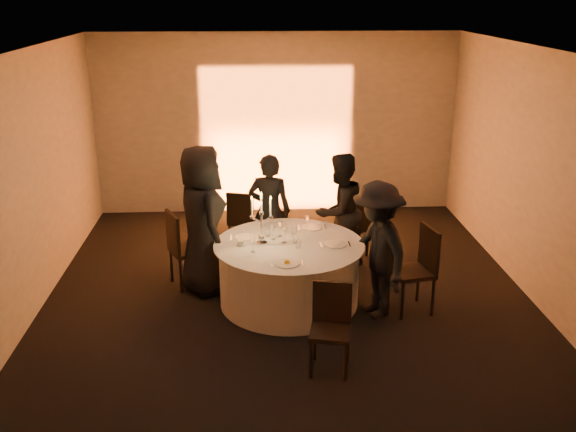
{
  "coord_description": "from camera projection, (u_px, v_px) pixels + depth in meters",
  "views": [
    {
      "loc": [
        -0.43,
        -7.07,
        3.64
      ],
      "look_at": [
        0.0,
        0.2,
        1.05
      ],
      "focal_mm": 40.0,
      "sensor_mm": 36.0,
      "label": 1
    }
  ],
  "objects": [
    {
      "name": "banquet_table",
      "position": [
        289.0,
        273.0,
        7.77
      ],
      "size": [
        1.8,
        1.8,
        0.77
      ],
      "color": "black",
      "rests_on": "floor"
    },
    {
      "name": "guest_left",
      "position": [
        202.0,
        220.0,
        7.92
      ],
      "size": [
        0.9,
        1.08,
        1.88
      ],
      "primitive_type": "imported",
      "rotation": [
        0.0,
        0.0,
        1.95
      ],
      "color": "black",
      "rests_on": "floor"
    },
    {
      "name": "chair_back_left",
      "position": [
        243.0,
        218.0,
        9.28
      ],
      "size": [
        0.5,
        0.5,
        0.91
      ],
      "rotation": [
        0.0,
        0.0,
        2.84
      ],
      "color": "black",
      "rests_on": "floor"
    },
    {
      "name": "wine_glass_c",
      "position": [
        280.0,
        226.0,
        7.82
      ],
      "size": [
        0.07,
        0.07,
        0.19
      ],
      "color": "white",
      "rests_on": "banquet_table"
    },
    {
      "name": "chair_front",
      "position": [
        331.0,
        322.0,
        6.39
      ],
      "size": [
        0.46,
        0.47,
        0.9
      ],
      "rotation": [
        0.0,
        0.0,
        -0.21
      ],
      "color": "black",
      "rests_on": "floor"
    },
    {
      "name": "ceiling",
      "position": [
        289.0,
        52.0,
        6.89
      ],
      "size": [
        7.0,
        7.0,
        0.0
      ],
      "primitive_type": "plane",
      "rotation": [
        3.14,
        0.0,
        0.0
      ],
      "color": "silver",
      "rests_on": "wall_back"
    },
    {
      "name": "plate_left",
      "position": [
        245.0,
        237.0,
        7.82
      ],
      "size": [
        0.36,
        0.25,
        0.01
      ],
      "color": "white",
      "rests_on": "banquet_table"
    },
    {
      "name": "wine_glass_b",
      "position": [
        273.0,
        229.0,
        7.72
      ],
      "size": [
        0.07,
        0.07,
        0.19
      ],
      "color": "white",
      "rests_on": "banquet_table"
    },
    {
      "name": "wall_front",
      "position": [
        322.0,
        343.0,
        4.1
      ],
      "size": [
        7.0,
        0.0,
        7.0
      ],
      "primitive_type": "plane",
      "rotation": [
        -1.57,
        0.0,
        0.0
      ],
      "color": "#B1ACA4",
      "rests_on": "floor"
    },
    {
      "name": "candelabra",
      "position": [
        262.0,
        226.0,
        7.56
      ],
      "size": [
        0.27,
        0.13,
        0.65
      ],
      "color": "white",
      "rests_on": "banquet_table"
    },
    {
      "name": "tumbler_a",
      "position": [
        294.0,
        230.0,
        7.93
      ],
      "size": [
        0.07,
        0.07,
        0.09
      ],
      "primitive_type": "cylinder",
      "color": "white",
      "rests_on": "banquet_table"
    },
    {
      "name": "wine_glass_d",
      "position": [
        285.0,
        232.0,
        7.62
      ],
      "size": [
        0.07,
        0.07,
        0.19
      ],
      "color": "white",
      "rests_on": "banquet_table"
    },
    {
      "name": "wall_back",
      "position": [
        276.0,
        124.0,
        10.68
      ],
      "size": [
        7.0,
        0.0,
        7.0
      ],
      "primitive_type": "plane",
      "rotation": [
        1.57,
        0.0,
        0.0
      ],
      "color": "#B1ACA4",
      "rests_on": "floor"
    },
    {
      "name": "plate_back_right",
      "position": [
        312.0,
        227.0,
        8.15
      ],
      "size": [
        0.35,
        0.27,
        0.01
      ],
      "color": "white",
      "rests_on": "banquet_table"
    },
    {
      "name": "chair_right",
      "position": [
        419.0,
        264.0,
        7.52
      ],
      "size": [
        0.54,
        0.54,
        1.04
      ],
      "rotation": [
        0.0,
        0.0,
        -1.37
      ],
      "color": "black",
      "rests_on": "floor"
    },
    {
      "name": "chair_left",
      "position": [
        182.0,
        245.0,
        8.13
      ],
      "size": [
        0.58,
        0.58,
        1.01
      ],
      "rotation": [
        0.0,
        0.0,
        2.0
      ],
      "color": "black",
      "rests_on": "floor"
    },
    {
      "name": "plate_right",
      "position": [
        335.0,
        244.0,
        7.6
      ],
      "size": [
        0.36,
        0.27,
        0.01
      ],
      "color": "white",
      "rests_on": "banquet_table"
    },
    {
      "name": "wall_left",
      "position": [
        24.0,
        190.0,
        7.22
      ],
      "size": [
        0.0,
        7.0,
        7.0
      ],
      "primitive_type": "plane",
      "rotation": [
        1.57,
        0.0,
        1.57
      ],
      "color": "#B1ACA4",
      "rests_on": "floor"
    },
    {
      "name": "plate_front",
      "position": [
        287.0,
        263.0,
        7.07
      ],
      "size": [
        0.36,
        0.27,
        0.08
      ],
      "color": "white",
      "rests_on": "banquet_table"
    },
    {
      "name": "tumbler_d",
      "position": [
        267.0,
        233.0,
        7.85
      ],
      "size": [
        0.07,
        0.07,
        0.09
      ],
      "primitive_type": "cylinder",
      "color": "white",
      "rests_on": "banquet_table"
    },
    {
      "name": "wine_glass_e",
      "position": [
        307.0,
        220.0,
        8.01
      ],
      "size": [
        0.07,
        0.07,
        0.19
      ],
      "color": "white",
      "rests_on": "banquet_table"
    },
    {
      "name": "guest_right",
      "position": [
        377.0,
        250.0,
        7.34
      ],
      "size": [
        0.92,
        1.19,
        1.63
      ],
      "primitive_type": "imported",
      "rotation": [
        0.0,
        0.0,
        -1.22
      ],
      "color": "black",
      "rests_on": "floor"
    },
    {
      "name": "tumbler_c",
      "position": [
        296.0,
        239.0,
        7.65
      ],
      "size": [
        0.07,
        0.07,
        0.09
      ],
      "primitive_type": "cylinder",
      "color": "white",
      "rests_on": "banquet_table"
    },
    {
      "name": "guest_back_right",
      "position": [
        339.0,
        212.0,
        8.64
      ],
      "size": [
        0.99,
        0.95,
        1.6
      ],
      "primitive_type": "imported",
      "rotation": [
        0.0,
        0.0,
        -2.52
      ],
      "color": "black",
      "rests_on": "floor"
    },
    {
      "name": "tumbler_b",
      "position": [
        298.0,
        244.0,
        7.5
      ],
      "size": [
        0.07,
        0.07,
        0.09
      ],
      "primitive_type": "cylinder",
      "color": "white",
      "rests_on": "banquet_table"
    },
    {
      "name": "wall_right",
      "position": [
        543.0,
        181.0,
        7.56
      ],
      "size": [
        0.0,
        7.0,
        7.0
      ],
      "primitive_type": "plane",
      "rotation": [
        1.57,
        0.0,
        -1.57
      ],
      "color": "#B1ACA4",
      "rests_on": "floor"
    },
    {
      "name": "coffee_cup",
      "position": [
        241.0,
        243.0,
        7.56
      ],
      "size": [
        0.11,
        0.11,
        0.07
      ],
      "color": "white",
      "rests_on": "banquet_table"
    },
    {
      "name": "uplighter_fixture",
      "position": [
        278.0,
        212.0,
        10.89
      ],
      "size": [
        0.25,
        0.12,
        0.1
      ],
      "primitive_type": "cube",
      "color": "black",
      "rests_on": "floor"
    },
    {
      "name": "floor",
      "position": [
        289.0,
        302.0,
        7.89
      ],
      "size": [
        7.0,
        7.0,
        0.0
      ],
      "primitive_type": "plane",
      "color": "black",
      "rests_on": "ground"
    },
    {
      "name": "wine_glass_a",
      "position": [
        253.0,
        241.0,
        7.35
      ],
      "size": [
        0.07,
        0.07,
        0.19
      ],
      "color": "white",
      "rests_on": "banquet_table"
    },
    {
      "name": "plate_back_left",
      "position": [
        273.0,
        226.0,
        8.2
      ],
      "size": [
        0.36,
        0.26,
        0.01
      ],
      "color": "white",
      "rests_on": "banquet_table"
    },
    {
      "name": "chair_back_right",
      "position": [
        355.0,
        225.0,
        9.06
      ],
      "size": [
        0.53,
        0.53,
        0.87
      ],
      "rotation": [
        0.0,
        0.0,
        -2.53
      ],
      "color": "black",
      "rests_on": "floor"
    },
    {
      "name": "guest_back_left",
      "position": [
        269.0,
        211.0,
        8.67
      ],
      "size": [
        0.64,
        0.48,
        1.59
      ],
      "primitive_type": "imported",
      "rotation": [
        0.0,
        0.0,
        2.97
      ],
      "color": "black",
      "rests_on": "floor"
    }
  ]
}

